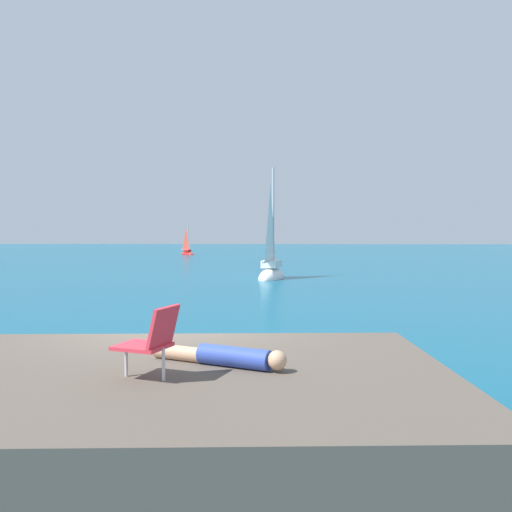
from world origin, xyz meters
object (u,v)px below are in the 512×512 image
Objects in this scene: sailboat_far at (187,253)px; person_sunbather at (224,356)px; beach_chair at (152,339)px; sailboat_near at (271,272)px.

sailboat_far is 1.97× the size of person_sunbather.
sailboat_far is 4.07× the size of beach_chair.
sailboat_far is 46.33m from person_sunbather.
sailboat_near is at bearing -66.96° from person_sunbather.
beach_chair is (-0.72, -0.60, 0.33)m from person_sunbather.
sailboat_near is 3.67× the size of person_sunbather.
sailboat_near is at bearing -31.10° from sailboat_far.
sailboat_far is at bearing -62.04° from beach_chair.
person_sunbather is 1.00m from beach_chair.
sailboat_near reaches higher than beach_chair.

